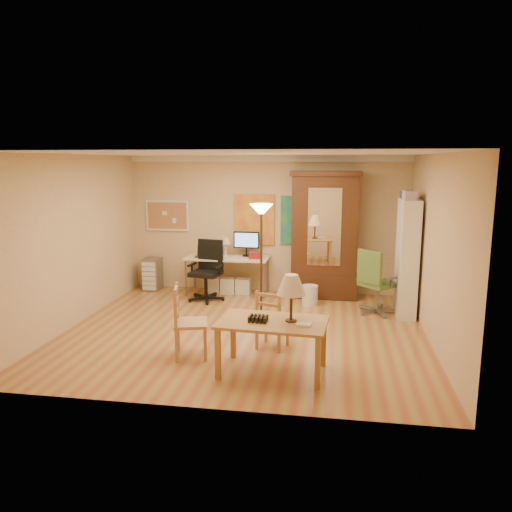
% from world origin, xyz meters
% --- Properties ---
extents(floor, '(5.50, 5.50, 0.00)m').
position_xyz_m(floor, '(0.00, 0.00, 0.00)').
color(floor, '#9E5938').
rests_on(floor, ground).
extents(crown_molding, '(5.50, 0.08, 0.12)m').
position_xyz_m(crown_molding, '(0.00, 2.46, 2.64)').
color(crown_molding, white).
rests_on(crown_molding, floor).
extents(corkboard, '(0.90, 0.04, 0.62)m').
position_xyz_m(corkboard, '(-2.05, 2.47, 1.50)').
color(corkboard, tan).
rests_on(corkboard, floor).
extents(art_panel_left, '(0.80, 0.04, 1.00)m').
position_xyz_m(art_panel_left, '(-0.25, 2.47, 1.45)').
color(art_panel_left, yellow).
rests_on(art_panel_left, floor).
extents(art_panel_right, '(0.75, 0.04, 0.95)m').
position_xyz_m(art_panel_right, '(0.65, 2.47, 1.45)').
color(art_panel_right, '#23648C').
rests_on(art_panel_right, floor).
extents(dining_table, '(1.38, 0.89, 1.25)m').
position_xyz_m(dining_table, '(0.70, -1.44, 0.79)').
color(dining_table, olive).
rests_on(dining_table, floor).
extents(ladder_chair_back, '(0.48, 0.47, 0.84)m').
position_xyz_m(ladder_chair_back, '(0.50, -0.65, 0.39)').
color(ladder_chair_back, '#A17049').
rests_on(ladder_chair_back, floor).
extents(ladder_chair_left, '(0.54, 0.55, 0.98)m').
position_xyz_m(ladder_chair_left, '(-0.56, -1.12, 0.46)').
color(ladder_chair_left, '#A17049').
rests_on(ladder_chair_left, floor).
extents(torchiere_lamp, '(0.35, 0.35, 1.95)m').
position_xyz_m(torchiere_lamp, '(0.23, 0.21, 1.57)').
color(torchiere_lamp, '#422D1A').
rests_on(torchiere_lamp, floor).
extents(computer_desk, '(1.63, 0.71, 1.23)m').
position_xyz_m(computer_desk, '(-0.70, 2.16, 0.45)').
color(computer_desk, beige).
rests_on(computer_desk, floor).
extents(office_chair_black, '(0.70, 0.70, 1.13)m').
position_xyz_m(office_chair_black, '(-1.02, 1.62, 0.30)').
color(office_chair_black, black).
rests_on(office_chair_black, floor).
extents(office_chair_green, '(0.72, 0.72, 1.13)m').
position_xyz_m(office_chair_green, '(2.07, 1.25, 0.30)').
color(office_chair_green, slate).
rests_on(office_chair_green, floor).
extents(drawer_cart, '(0.33, 0.39, 0.65)m').
position_xyz_m(drawer_cart, '(-2.32, 2.21, 0.33)').
color(drawer_cart, slate).
rests_on(drawer_cart, floor).
extents(armoire, '(1.31, 0.62, 2.41)m').
position_xyz_m(armoire, '(1.15, 2.24, 1.05)').
color(armoire, '#311D0D').
rests_on(armoire, floor).
extents(bookshelf, '(0.30, 0.79, 1.97)m').
position_xyz_m(bookshelf, '(2.55, 1.27, 0.98)').
color(bookshelf, white).
rests_on(bookshelf, floor).
extents(wastebin, '(0.29, 0.29, 0.37)m').
position_xyz_m(wastebin, '(0.92, 1.59, 0.18)').
color(wastebin, silver).
rests_on(wastebin, floor).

